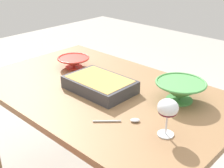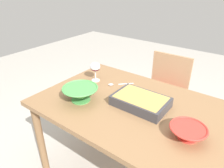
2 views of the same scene
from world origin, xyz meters
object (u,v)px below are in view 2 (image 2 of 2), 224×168
(chair, at_px, (164,91))
(serving_spoon, at_px, (115,84))
(small_bowl, at_px, (80,93))
(casserole_dish, at_px, (141,101))
(dining_table, at_px, (138,117))
(wine_glass, at_px, (95,68))
(mixing_bowl, at_px, (188,132))

(chair, bearing_deg, serving_spoon, -106.01)
(small_bowl, bearing_deg, casserole_dish, 26.81)
(dining_table, bearing_deg, wine_glass, 165.61)
(serving_spoon, bearing_deg, wine_glass, -169.49)
(wine_glass, xyz_separation_m, casserole_dish, (0.52, -0.11, -0.08))
(chair, bearing_deg, dining_table, -80.35)
(small_bowl, height_order, serving_spoon, small_bowl)
(chair, xyz_separation_m, mixing_bowl, (0.51, -0.92, 0.32))
(wine_glass, bearing_deg, casserole_dish, -12.29)
(wine_glass, xyz_separation_m, small_bowl, (0.13, -0.31, -0.06))
(chair, xyz_separation_m, small_bowl, (-0.25, -0.99, 0.34))
(casserole_dish, bearing_deg, dining_table, -104.33)
(wine_glass, height_order, casserole_dish, wine_glass)
(serving_spoon, bearing_deg, dining_table, -27.25)
(wine_glass, bearing_deg, mixing_bowl, -15.06)
(small_bowl, xyz_separation_m, serving_spoon, (0.06, 0.34, -0.05))
(mixing_bowl, height_order, serving_spoon, mixing_bowl)
(mixing_bowl, bearing_deg, wine_glass, 164.94)
(dining_table, bearing_deg, small_bowl, -155.15)
(chair, height_order, serving_spoon, chair)
(small_bowl, bearing_deg, dining_table, 24.85)
(chair, height_order, casserole_dish, chair)
(serving_spoon, bearing_deg, casserole_dish, -24.23)
(wine_glass, distance_m, mixing_bowl, 0.92)
(chair, distance_m, wine_glass, 0.87)
(casserole_dish, xyz_separation_m, small_bowl, (-0.39, -0.20, 0.02))
(wine_glass, bearing_deg, serving_spoon, 10.51)
(chair, height_order, wine_glass, wine_glass)
(dining_table, relative_size, small_bowl, 5.64)
(small_bowl, relative_size, serving_spoon, 1.56)
(chair, relative_size, small_bowl, 3.34)
(chair, distance_m, serving_spoon, 0.73)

